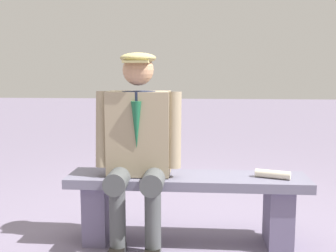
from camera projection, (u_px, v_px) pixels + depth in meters
The scene contains 4 objects.
ground_plane at pixel (187, 242), 2.95m from camera, with size 30.00×30.00×0.00m, color slate.
bench at pixel (187, 197), 2.91m from camera, with size 1.68×0.37×0.49m.
seated_man at pixel (138, 141), 2.83m from camera, with size 0.60×0.52×1.34m.
rolled_magazine at pixel (273, 174), 2.81m from camera, with size 0.06×0.06×0.24m, color beige.
Camera 1 is at (-0.09, 2.82, 1.22)m, focal length 43.96 mm.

